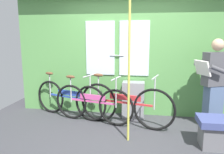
{
  "coord_description": "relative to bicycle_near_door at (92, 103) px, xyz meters",
  "views": [
    {
      "loc": [
        0.4,
        -3.2,
        1.63
      ],
      "look_at": [
        -0.23,
        0.86,
        0.87
      ],
      "focal_mm": 35.51,
      "sensor_mm": 36.0,
      "label": 1
    }
  ],
  "objects": [
    {
      "name": "train_door_wall",
      "position": [
        0.59,
        0.6,
        0.9
      ],
      "size": [
        4.66,
        0.28,
        2.43
      ],
      "color": "#56934C",
      "rests_on": "ground_plane"
    },
    {
      "name": "bicycle_leaning_behind",
      "position": [
        0.62,
        -0.07,
        0.03
      ],
      "size": [
        1.79,
        0.6,
        0.96
      ],
      "rotation": [
        0.0,
        0.0,
        -0.25
      ],
      "color": "black",
      "rests_on": "ground_plane"
    },
    {
      "name": "ground_plane",
      "position": [
        0.6,
        -0.75,
        -0.39
      ],
      "size": [
        5.66,
        4.31,
        0.04
      ],
      "primitive_type": "cube",
      "color": "#38383D"
    },
    {
      "name": "passenger_reading_newspaper",
      "position": [
        2.19,
        0.09,
        0.47
      ],
      "size": [
        0.62,
        0.55,
        1.59
      ],
      "rotation": [
        0.0,
        0.0,
        3.58
      ],
      "color": "slate",
      "rests_on": "ground_plane"
    },
    {
      "name": "bicycle_near_door",
      "position": [
        0.0,
        0.0,
        0.0
      ],
      "size": [
        1.62,
        0.55,
        0.91
      ],
      "rotation": [
        0.0,
        0.0,
        -0.24
      ],
      "color": "black",
      "rests_on": "ground_plane"
    },
    {
      "name": "handrail_pole",
      "position": [
        0.74,
        -0.66,
        0.83
      ],
      "size": [
        0.04,
        0.04,
        2.39
      ],
      "primitive_type": "cylinder",
      "color": "#C6C14C",
      "rests_on": "ground_plane"
    },
    {
      "name": "trash_bin_by_wall",
      "position": [
        0.76,
        0.38,
        -0.0
      ],
      "size": [
        0.44,
        0.28,
        0.73
      ],
      "primitive_type": "cube",
      "color": "gray",
      "rests_on": "ground_plane"
    },
    {
      "name": "bench_seat_corner",
      "position": [
        2.13,
        -0.68,
        -0.13
      ],
      "size": [
        0.7,
        0.44,
        0.45
      ],
      "color": "#3D477F",
      "rests_on": "ground_plane"
    },
    {
      "name": "bicycle_by_pole",
      "position": [
        -0.54,
        0.22,
        0.0
      ],
      "size": [
        1.65,
        0.68,
        0.91
      ],
      "rotation": [
        0.0,
        0.0,
        -0.33
      ],
      "color": "black",
      "rests_on": "ground_plane"
    }
  ]
}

